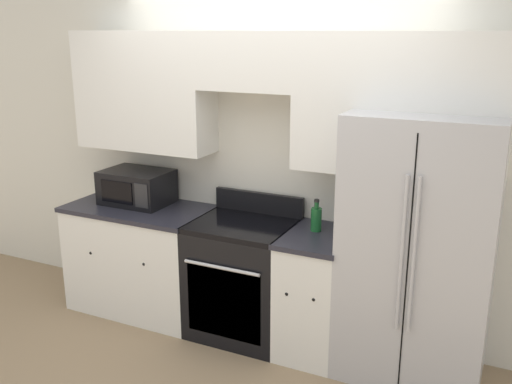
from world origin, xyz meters
TOP-DOWN VIEW (x-y plane):
  - ground_plane at (0.00, 0.00)m, footprint 12.00×12.00m
  - wall_back at (0.01, 0.58)m, footprint 8.00×0.39m
  - lower_cabinets_left at (-1.04, 0.31)m, footprint 1.16×0.64m
  - lower_cabinets_right at (0.47, 0.31)m, footprint 0.45×0.64m
  - oven_range at (-0.11, 0.31)m, footprint 0.73×0.65m
  - refrigerator at (1.15, 0.37)m, footprint 0.93×0.78m
  - microwave at (-1.11, 0.39)m, footprint 0.54×0.40m
  - bottle at (0.43, 0.39)m, footprint 0.08×0.08m

SIDE VIEW (x-z plane):
  - ground_plane at x=0.00m, z-range 0.00..0.00m
  - lower_cabinets_left at x=-1.04m, z-range 0.00..0.89m
  - lower_cabinets_right at x=0.47m, z-range 0.00..0.89m
  - oven_range at x=-0.11m, z-range -0.07..0.97m
  - refrigerator at x=1.15m, z-range 0.00..1.77m
  - bottle at x=0.43m, z-range 0.86..1.09m
  - microwave at x=-1.11m, z-range 0.89..1.16m
  - wall_back at x=0.01m, z-range 0.21..2.81m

